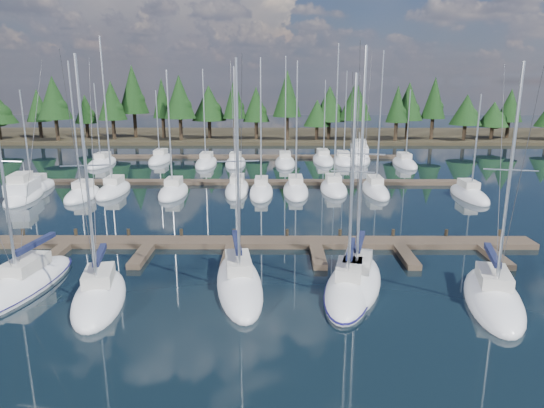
{
  "coord_description": "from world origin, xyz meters",
  "views": [
    {
      "loc": [
        3.05,
        -15.88,
        11.7
      ],
      "look_at": [
        2.84,
        22.0,
        2.1
      ],
      "focal_mm": 32.0,
      "sensor_mm": 36.0,
      "label": 1
    }
  ],
  "objects_px": {
    "front_sailboat_4": "(348,289)",
    "motor_yacht_right": "(359,157)",
    "front_sailboat_3": "(239,283)",
    "front_sailboat_5": "(356,280)",
    "main_dock": "(232,245)",
    "front_sailboat_6": "(493,297)",
    "motor_yacht_left": "(24,194)",
    "front_sailboat_2": "(99,296)",
    "front_sailboat_1": "(24,284)"
  },
  "relations": [
    {
      "from": "main_dock",
      "to": "motor_yacht_left",
      "type": "xyz_separation_m",
      "value": [
        -22.81,
        15.22,
        0.28
      ]
    },
    {
      "from": "main_dock",
      "to": "front_sailboat_6",
      "type": "distance_m",
      "value": 17.39
    },
    {
      "from": "front_sailboat_2",
      "to": "motor_yacht_left",
      "type": "height_order",
      "value": "front_sailboat_2"
    },
    {
      "from": "front_sailboat_2",
      "to": "motor_yacht_left",
      "type": "xyz_separation_m",
      "value": [
        -16.27,
        24.06,
        0.19
      ]
    },
    {
      "from": "front_sailboat_1",
      "to": "front_sailboat_6",
      "type": "xyz_separation_m",
      "value": [
        26.49,
        -1.67,
        0.0
      ]
    },
    {
      "from": "main_dock",
      "to": "front_sailboat_1",
      "type": "xyz_separation_m",
      "value": [
        -11.53,
        -7.2,
        0.08
      ]
    },
    {
      "from": "front_sailboat_3",
      "to": "motor_yacht_right",
      "type": "bearing_deg",
      "value": 72.42
    },
    {
      "from": "front_sailboat_1",
      "to": "motor_yacht_left",
      "type": "distance_m",
      "value": 25.1
    },
    {
      "from": "motor_yacht_left",
      "to": "motor_yacht_right",
      "type": "relative_size",
      "value": 0.85
    },
    {
      "from": "front_sailboat_1",
      "to": "front_sailboat_4",
      "type": "distance_m",
      "value": 18.76
    },
    {
      "from": "front_sailboat_5",
      "to": "front_sailboat_6",
      "type": "relative_size",
      "value": 1.06
    },
    {
      "from": "motor_yacht_right",
      "to": "front_sailboat_2",
      "type": "bearing_deg",
      "value": -114.61
    },
    {
      "from": "motor_yacht_right",
      "to": "main_dock",
      "type": "bearing_deg",
      "value": -111.61
    },
    {
      "from": "main_dock",
      "to": "front_sailboat_6",
      "type": "bearing_deg",
      "value": -30.67
    },
    {
      "from": "front_sailboat_4",
      "to": "front_sailboat_3",
      "type": "bearing_deg",
      "value": 171.67
    },
    {
      "from": "motor_yacht_left",
      "to": "front_sailboat_4",
      "type": "bearing_deg",
      "value": -37.52
    },
    {
      "from": "front_sailboat_5",
      "to": "motor_yacht_right",
      "type": "height_order",
      "value": "front_sailboat_5"
    },
    {
      "from": "front_sailboat_1",
      "to": "front_sailboat_4",
      "type": "relative_size",
      "value": 1.06
    },
    {
      "from": "front_sailboat_6",
      "to": "motor_yacht_right",
      "type": "xyz_separation_m",
      "value": [
        0.95,
        49.05,
        0.27
      ]
    },
    {
      "from": "front_sailboat_4",
      "to": "motor_yacht_left",
      "type": "xyz_separation_m",
      "value": [
        -30.03,
        23.06,
        0.2
      ]
    },
    {
      "from": "front_sailboat_4",
      "to": "front_sailboat_5",
      "type": "xyz_separation_m",
      "value": [
        0.68,
        1.27,
        0.01
      ]
    },
    {
      "from": "front_sailboat_2",
      "to": "front_sailboat_1",
      "type": "bearing_deg",
      "value": 161.83
    },
    {
      "from": "front_sailboat_3",
      "to": "motor_yacht_right",
      "type": "height_order",
      "value": "front_sailboat_3"
    },
    {
      "from": "front_sailboat_1",
      "to": "front_sailboat_3",
      "type": "xyz_separation_m",
      "value": [
        12.52,
        0.27,
        0.01
      ]
    },
    {
      "from": "motor_yacht_left",
      "to": "front_sailboat_1",
      "type": "bearing_deg",
      "value": -63.29
    },
    {
      "from": "main_dock",
      "to": "motor_yacht_right",
      "type": "distance_m",
      "value": 43.21
    },
    {
      "from": "front_sailboat_6",
      "to": "motor_yacht_left",
      "type": "relative_size",
      "value": 1.47
    },
    {
      "from": "front_sailboat_2",
      "to": "front_sailboat_5",
      "type": "bearing_deg",
      "value": 8.93
    },
    {
      "from": "motor_yacht_left",
      "to": "front_sailboat_3",
      "type": "bearing_deg",
      "value": -42.94
    },
    {
      "from": "front_sailboat_3",
      "to": "front_sailboat_5",
      "type": "bearing_deg",
      "value": 2.98
    },
    {
      "from": "front_sailboat_1",
      "to": "motor_yacht_right",
      "type": "bearing_deg",
      "value": 59.92
    },
    {
      "from": "front_sailboat_4",
      "to": "motor_yacht_right",
      "type": "bearing_deg",
      "value": 79.74
    },
    {
      "from": "front_sailboat_5",
      "to": "front_sailboat_6",
      "type": "height_order",
      "value": "front_sailboat_5"
    },
    {
      "from": "front_sailboat_3",
      "to": "front_sailboat_5",
      "type": "xyz_separation_m",
      "value": [
        6.91,
        0.36,
        0.0
      ]
    },
    {
      "from": "front_sailboat_6",
      "to": "motor_yacht_left",
      "type": "distance_m",
      "value": 44.8
    },
    {
      "from": "front_sailboat_4",
      "to": "motor_yacht_left",
      "type": "distance_m",
      "value": 37.86
    },
    {
      "from": "front_sailboat_1",
      "to": "front_sailboat_2",
      "type": "distance_m",
      "value": 5.25
    },
    {
      "from": "front_sailboat_5",
      "to": "front_sailboat_4",
      "type": "bearing_deg",
      "value": -118.1
    },
    {
      "from": "front_sailboat_1",
      "to": "front_sailboat_6",
      "type": "relative_size",
      "value": 1.02
    },
    {
      "from": "front_sailboat_6",
      "to": "front_sailboat_3",
      "type": "bearing_deg",
      "value": 172.08
    },
    {
      "from": "front_sailboat_4",
      "to": "front_sailboat_1",
      "type": "bearing_deg",
      "value": 178.04
    },
    {
      "from": "motor_yacht_left",
      "to": "main_dock",
      "type": "bearing_deg",
      "value": -33.71
    },
    {
      "from": "front_sailboat_6",
      "to": "motor_yacht_right",
      "type": "distance_m",
      "value": 49.06
    },
    {
      "from": "front_sailboat_1",
      "to": "motor_yacht_left",
      "type": "height_order",
      "value": "front_sailboat_1"
    },
    {
      "from": "front_sailboat_5",
      "to": "main_dock",
      "type": "bearing_deg",
      "value": 140.25
    },
    {
      "from": "front_sailboat_2",
      "to": "motor_yacht_left",
      "type": "distance_m",
      "value": 29.04
    },
    {
      "from": "front_sailboat_3",
      "to": "front_sailboat_5",
      "type": "distance_m",
      "value": 6.92
    },
    {
      "from": "motor_yacht_right",
      "to": "front_sailboat_4",
      "type": "bearing_deg",
      "value": -100.26
    },
    {
      "from": "front_sailboat_3",
      "to": "front_sailboat_4",
      "type": "bearing_deg",
      "value": -8.33
    },
    {
      "from": "front_sailboat_3",
      "to": "front_sailboat_4",
      "type": "relative_size",
      "value": 1.06
    }
  ]
}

